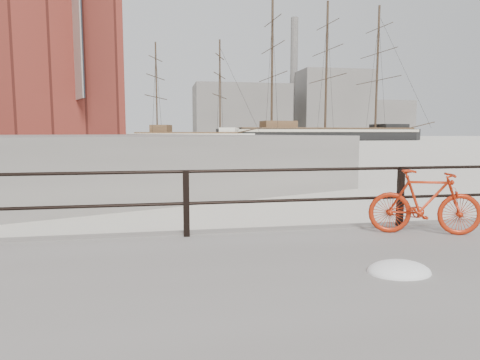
{
  "coord_description": "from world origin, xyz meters",
  "views": [
    {
      "loc": [
        -7.35,
        -6.5,
        1.91
      ],
      "look_at": [
        -5.88,
        1.5,
        1.0
      ],
      "focal_mm": 32.0,
      "sensor_mm": 36.0,
      "label": 1
    }
  ],
  "objects_px": {
    "schooner_mid": "(188,142)",
    "schooner_left": "(32,143)",
    "barque_black": "(325,140)",
    "bicycle": "(425,202)"
  },
  "relations": [
    {
      "from": "schooner_mid",
      "to": "schooner_left",
      "type": "relative_size",
      "value": 1.35
    },
    {
      "from": "schooner_left",
      "to": "schooner_mid",
      "type": "bearing_deg",
      "value": 25.24
    },
    {
      "from": "barque_black",
      "to": "schooner_mid",
      "type": "relative_size",
      "value": 1.96
    },
    {
      "from": "schooner_left",
      "to": "barque_black",
      "type": "bearing_deg",
      "value": 21.75
    },
    {
      "from": "bicycle",
      "to": "barque_black",
      "type": "xyz_separation_m",
      "value": [
        34.35,
        90.59,
        -0.85
      ]
    },
    {
      "from": "bicycle",
      "to": "schooner_mid",
      "type": "relative_size",
      "value": 0.06
    },
    {
      "from": "barque_black",
      "to": "bicycle",
      "type": "bearing_deg",
      "value": -114.93
    },
    {
      "from": "barque_black",
      "to": "schooner_mid",
      "type": "height_order",
      "value": "barque_black"
    },
    {
      "from": "bicycle",
      "to": "schooner_mid",
      "type": "bearing_deg",
      "value": 108.27
    },
    {
      "from": "barque_black",
      "to": "schooner_mid",
      "type": "bearing_deg",
      "value": -173.5
    }
  ]
}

